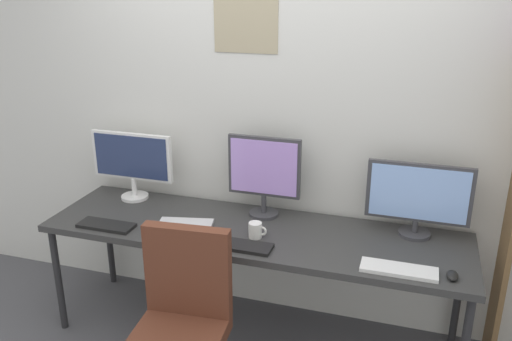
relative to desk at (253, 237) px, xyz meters
name	(u,v)px	position (x,y,z in m)	size (l,w,h in m)	color
wall_back	(274,119)	(0.00, 0.42, 0.61)	(4.88, 0.11, 2.60)	silver
desk	(253,237)	(0.00, 0.00, 0.00)	(2.48, 0.68, 0.74)	#333333
monitor_left	(132,161)	(-0.90, 0.21, 0.31)	(0.56, 0.18, 0.45)	silver
monitor_center	(264,172)	(0.00, 0.21, 0.33)	(0.45, 0.18, 0.50)	#38383D
monitor_right	(418,197)	(0.90, 0.21, 0.28)	(0.57, 0.18, 0.43)	#38383D
keyboard_left	(106,225)	(-0.84, -0.23, 0.06)	(0.34, 0.13, 0.02)	black
keyboard_center	(241,246)	(0.00, -0.23, 0.06)	(0.35, 0.13, 0.02)	black
keyboard_right	(399,270)	(0.84, -0.23, 0.06)	(0.38, 0.13, 0.02)	silver
computer_mouse	(452,275)	(1.09, -0.22, 0.06)	(0.06, 0.10, 0.03)	black
laptop_closed	(184,227)	(-0.39, -0.12, 0.06)	(0.32, 0.22, 0.02)	silver
coffee_mug	(256,230)	(0.04, -0.09, 0.09)	(0.11, 0.08, 0.09)	white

